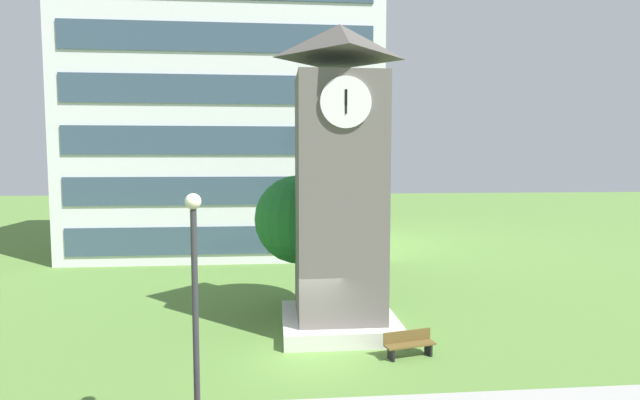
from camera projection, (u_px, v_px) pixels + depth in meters
The scene contains 6 objects.
ground_plane at pixel (310, 355), 17.48m from camera, with size 160.00×160.00×0.00m, color #567F38.
office_building at pixel (230, 102), 38.21m from camera, with size 21.19×13.79×22.40m.
clock_tower at pixel (339, 195), 19.61m from camera, with size 4.49×4.49×11.97m.
park_bench at pixel (409, 344), 17.29m from camera, with size 1.86×0.88×0.88m.
street_lamp at pixel (195, 298), 11.08m from camera, with size 0.36×0.36×6.09m.
tree_streetside at pixel (299, 219), 22.98m from camera, with size 4.06×4.06×6.10m.
Camera 1 is at (-1.17, -16.94, 6.84)m, focal length 28.09 mm.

